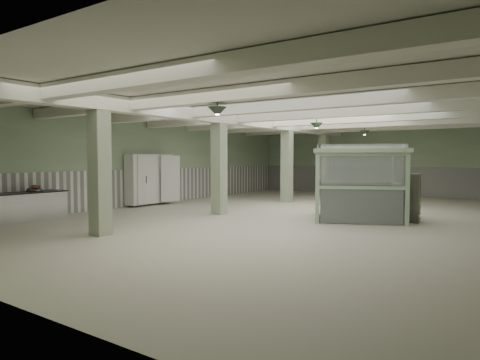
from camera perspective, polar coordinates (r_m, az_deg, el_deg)
The scene contains 25 objects.
floor at distance 14.63m, azimuth 7.45°, elevation -4.83°, with size 20.00×20.00×0.00m, color beige.
ceiling at distance 14.59m, azimuth 7.55°, elevation 9.33°, with size 14.00×20.00×0.02m, color beige.
wall_back at distance 23.84m, azimuth 18.48°, elevation 2.40°, with size 14.00×0.02×3.60m, color #A0B994.
wall_left at distance 18.74m, azimuth -11.95°, elevation 2.37°, with size 0.02×20.00×3.60m, color #A0B994.
wainscot_left at distance 18.76m, azimuth -11.87°, elevation -0.84°, with size 0.05×19.90×1.50m, color white.
wainscot_back at distance 23.85m, azimuth 18.43°, elevation -0.12°, with size 13.90×0.05×1.50m, color white.
girder at distance 15.85m, azimuth -0.62°, elevation 8.04°, with size 0.45×19.90×0.40m, color white.
beam_a at distance 8.64m, azimuth -16.20°, elevation 12.43°, with size 13.90×0.35×0.32m, color white.
beam_b at distance 10.39m, azimuth -5.28°, elevation 10.92°, with size 13.90×0.35×0.32m, color white.
beam_c at distance 12.40m, azimuth 2.23°, elevation 9.64°, with size 13.90×0.35×0.32m, color white.
beam_d at distance 14.57m, azimuth 7.55°, elevation 8.62°, with size 13.90×0.35×0.32m, color white.
beam_e at distance 16.82m, azimuth 11.44°, elevation 7.83°, with size 13.90×0.35×0.32m, color white.
beam_f at distance 19.14m, azimuth 14.40°, elevation 7.20°, with size 13.90×0.35×0.32m, color white.
beam_g at distance 21.50m, azimuth 16.70°, elevation 6.70°, with size 13.90×0.35×0.32m, color white.
column_a at distance 11.42m, azimuth -18.21°, elevation 1.92°, with size 0.42×0.42×3.60m, color #99A888.
column_b at distance 14.98m, azimuth -2.82°, elevation 2.28°, with size 0.42×0.42×3.60m, color #99A888.
column_c at distance 19.20m, azimuth 6.27°, elevation 2.43°, with size 0.42×0.42×3.60m, color #99A888.
column_d at distance 22.80m, azimuth 11.03°, elevation 2.48°, with size 0.42×0.42×3.60m, color #99A888.
pendant_front at distance 10.04m, azimuth -3.05°, elevation 9.08°, with size 0.44×0.44×0.22m, color #2E3D31.
pendant_mid at distance 14.77m, azimuth 10.17°, elevation 7.08°, with size 0.44×0.44×0.22m, color #2E3D31.
pendant_back at distance 19.42m, azimuth 16.29°, elevation 6.02°, with size 0.44×0.44×0.22m, color #2E3D31.
veg_colander at distance 15.10m, azimuth -25.74°, elevation -1.00°, with size 0.49×0.49×0.22m, color #3C3B40, non-canonical shape.
walkin_cooler at distance 18.26m, azimuth -11.90°, elevation -0.09°, with size 0.91×2.23×2.05m.
guard_booth at distance 14.15m, azimuth 15.52°, elevation 1.25°, with size 3.54×3.33×2.39m.
filing_cabinet at distance 14.24m, azimuth 21.90°, elevation -2.21°, with size 0.48×0.69×1.49m, color #616453.
Camera 1 is at (6.58, -12.92, 1.99)m, focal length 32.00 mm.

